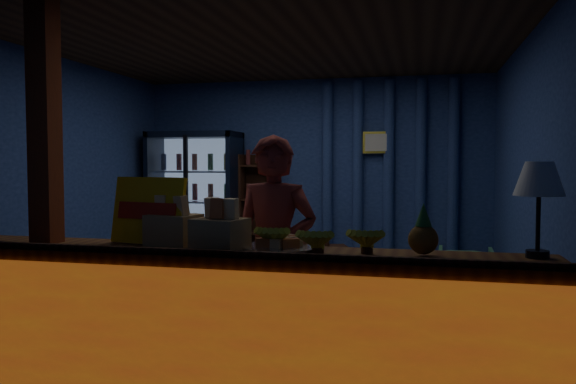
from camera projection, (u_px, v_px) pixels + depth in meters
The scene contains 18 objects.
ground at pixel (271, 316), 5.44m from camera, with size 4.60×4.60×0.00m, color #515154.
room_walls at pixel (271, 154), 5.36m from camera, with size 4.60×4.60×4.60m.
counter at pixel (193, 323), 3.56m from camera, with size 4.40×0.57×0.99m.
support_post at pixel (46, 191), 3.76m from camera, with size 0.16×0.16×2.60m, color maroon.
beverage_cooler at pixel (197, 204), 7.61m from camera, with size 1.20×0.62×1.90m.
bottle_shelf at pixel (260, 214), 7.56m from camera, with size 0.50×0.28×1.60m.
curtain_folds at pixel (389, 178), 7.22m from camera, with size 1.74×0.14×2.50m.
framed_picture at pixel (377, 142), 7.19m from camera, with size 0.36×0.04×0.28m.
shopkeeper at pixel (274, 256), 3.89m from camera, with size 0.61×0.40×1.68m, color maroon.
green_chair at pixel (466, 272), 6.24m from camera, with size 0.58×0.60×0.55m, color #5FBE77.
side_table at pixel (325, 266), 6.79m from camera, with size 0.63×0.54×0.58m.
yellow_sign at pixel (148, 211), 3.72m from camera, with size 0.57×0.22×0.44m.
snack_box_left at pixel (220, 232), 3.46m from camera, with size 0.35×0.31×0.32m.
snack_box_centre at pixel (174, 227), 3.68m from camera, with size 0.35×0.30×0.33m.
pastry_tray at pixel (281, 245), 3.48m from camera, with size 0.50×0.50×0.08m.
banana_bunches at pixel (319, 239), 3.33m from camera, with size 0.81×0.31×0.18m.
table_lamp at pixel (539, 183), 3.17m from camera, with size 0.28×0.28×0.55m.
pineapple at pixel (423, 235), 3.25m from camera, with size 0.17×0.17×0.30m.
Camera 1 is at (1.40, -5.18, 1.49)m, focal length 35.00 mm.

